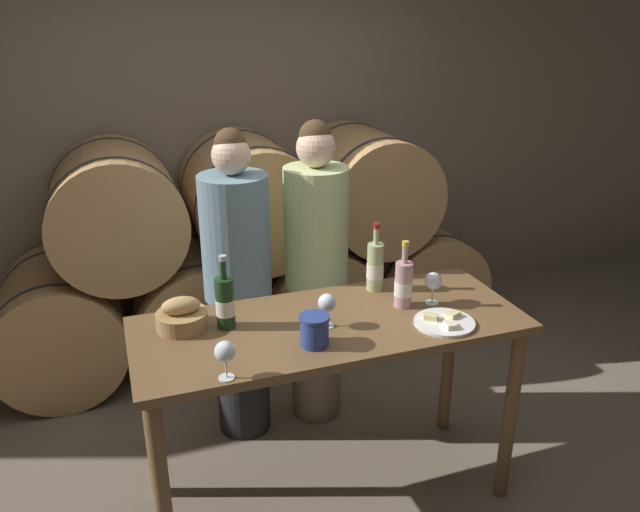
{
  "coord_description": "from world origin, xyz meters",
  "views": [
    {
      "loc": [
        -0.82,
        -2.21,
        2.17
      ],
      "look_at": [
        0.0,
        0.13,
        1.18
      ],
      "focal_mm": 35.0,
      "sensor_mm": 36.0,
      "label": 1
    }
  ],
  "objects": [
    {
      "name": "wine_glass_center",
      "position": [
        0.49,
        0.01,
        1.04
      ],
      "size": [
        0.08,
        0.08,
        0.15
      ],
      "color": "white",
      "rests_on": "tasting_table"
    },
    {
      "name": "person_right",
      "position": [
        0.16,
        0.65,
        0.85
      ],
      "size": [
        0.33,
        0.33,
        1.67
      ],
      "color": "#756651",
      "rests_on": "ground_plane"
    },
    {
      "name": "cheese_plate",
      "position": [
        0.45,
        -0.18,
        0.94
      ],
      "size": [
        0.26,
        0.26,
        0.04
      ],
      "color": "white",
      "rests_on": "tasting_table"
    },
    {
      "name": "wine_glass_left",
      "position": [
        -0.03,
        -0.04,
        1.04
      ],
      "size": [
        0.08,
        0.08,
        0.15
      ],
      "color": "white",
      "rests_on": "tasting_table"
    },
    {
      "name": "person_left",
      "position": [
        -0.26,
        0.65,
        0.84
      ],
      "size": [
        0.34,
        0.34,
        1.66
      ],
      "color": "#232326",
      "rests_on": "ground_plane"
    },
    {
      "name": "bread_basket",
      "position": [
        -0.6,
        0.15,
        0.98
      ],
      "size": [
        0.21,
        0.21,
        0.14
      ],
      "color": "#A87F4C",
      "rests_on": "tasting_table"
    },
    {
      "name": "blue_crock",
      "position": [
        -0.13,
        -0.16,
        1.0
      ],
      "size": [
        0.12,
        0.12,
        0.13
      ],
      "color": "navy",
      "rests_on": "tasting_table"
    },
    {
      "name": "tasting_table",
      "position": [
        0.0,
        0.0,
        0.79
      ],
      "size": [
        1.67,
        0.66,
        0.93
      ],
      "color": "brown",
      "rests_on": "ground_plane"
    },
    {
      "name": "wine_bottle_red",
      "position": [
        -0.43,
        0.1,
        1.04
      ],
      "size": [
        0.08,
        0.08,
        0.32
      ],
      "color": "#193819",
      "rests_on": "tasting_table"
    },
    {
      "name": "wine_glass_far_left",
      "position": [
        -0.5,
        -0.29,
        1.04
      ],
      "size": [
        0.08,
        0.08,
        0.15
      ],
      "color": "white",
      "rests_on": "tasting_table"
    },
    {
      "name": "wine_bottle_white",
      "position": [
        0.31,
        0.24,
        1.04
      ],
      "size": [
        0.08,
        0.08,
        0.33
      ],
      "color": "#ADBC7F",
      "rests_on": "tasting_table"
    },
    {
      "name": "stone_wall_back",
      "position": [
        0.0,
        2.05,
        1.6
      ],
      "size": [
        10.0,
        0.12,
        3.2
      ],
      "color": "gray",
      "rests_on": "ground_plane"
    },
    {
      "name": "wine_bottle_rose",
      "position": [
        0.36,
        0.03,
        1.04
      ],
      "size": [
        0.08,
        0.08,
        0.31
      ],
      "color": "#BC8E93",
      "rests_on": "tasting_table"
    },
    {
      "name": "ground_plane",
      "position": [
        0.0,
        0.0,
        0.0
      ],
      "size": [
        10.0,
        10.0,
        0.0
      ],
      "primitive_type": "plane",
      "color": "#726654"
    },
    {
      "name": "barrel_stack",
      "position": [
        -0.0,
        1.5,
        0.67
      ],
      "size": [
        3.16,
        0.86,
        1.45
      ],
      "color": "tan",
      "rests_on": "ground_plane"
    }
  ]
}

